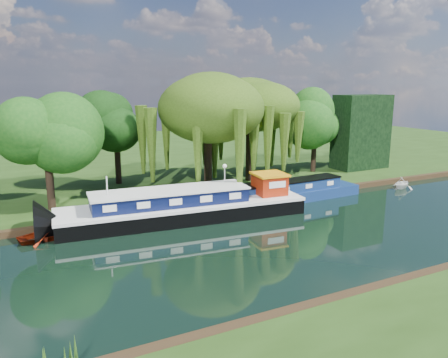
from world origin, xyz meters
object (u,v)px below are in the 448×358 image
dutch_barge (186,207)px  narrowboat (291,193)px  red_dinghy (48,239)px  white_cruiser (401,188)px

dutch_barge → narrowboat: bearing=8.9°
dutch_barge → red_dinghy: (-9.48, 0.11, -0.94)m
dutch_barge → white_cruiser: (21.63, -0.36, -0.94)m
narrowboat → dutch_barge: bearing=-178.5°
narrowboat → white_cruiser: (11.93, -0.98, -0.69)m
dutch_barge → narrowboat: 9.73m
narrowboat → red_dinghy: size_ratio=3.84×
narrowboat → red_dinghy: bearing=179.3°
narrowboat → red_dinghy: (-19.18, -0.51, -0.69)m
dutch_barge → white_cruiser: dutch_barge is taller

